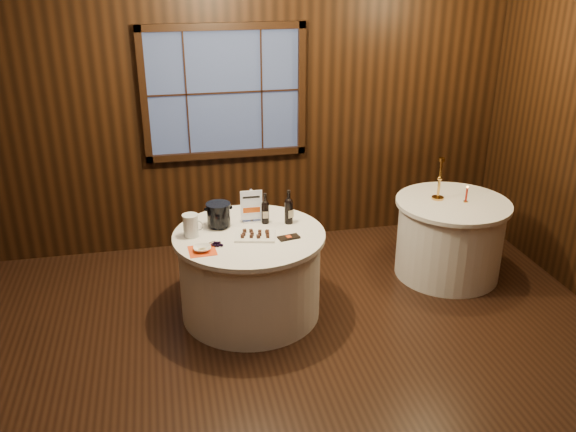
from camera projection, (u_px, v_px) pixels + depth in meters
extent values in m
plane|color=black|center=(272.00, 383.00, 4.50)|extent=(6.00, 6.00, 0.00)
cube|color=black|center=(225.00, 107.00, 6.15)|extent=(6.00, 0.02, 3.00)
cube|color=navy|center=(224.00, 92.00, 6.06)|extent=(1.50, 0.01, 1.20)
cylinder|color=white|center=(250.00, 276.00, 5.25)|extent=(1.20, 1.20, 0.73)
cylinder|color=white|center=(249.00, 235.00, 5.10)|extent=(1.28, 1.28, 0.04)
cylinder|color=white|center=(449.00, 240.00, 5.91)|extent=(1.00, 1.00, 0.73)
cylinder|color=white|center=(453.00, 203.00, 5.76)|extent=(1.08, 1.08, 0.04)
cube|color=silver|center=(252.00, 221.00, 5.31)|extent=(0.16, 0.09, 0.02)
cube|color=silver|center=(251.00, 205.00, 5.25)|extent=(0.02, 0.02, 0.29)
cube|color=silver|center=(251.00, 205.00, 5.24)|extent=(0.19, 0.01, 0.27)
cylinder|color=black|center=(265.00, 214.00, 5.25)|extent=(0.07, 0.07, 0.18)
sphere|color=black|center=(265.00, 204.00, 5.22)|extent=(0.07, 0.07, 0.07)
cylinder|color=black|center=(265.00, 199.00, 5.20)|extent=(0.02, 0.02, 0.08)
cylinder|color=black|center=(265.00, 195.00, 5.18)|extent=(0.03, 0.03, 0.02)
cube|color=beige|center=(266.00, 215.00, 5.22)|extent=(0.05, 0.01, 0.06)
cylinder|color=black|center=(289.00, 213.00, 5.25)|extent=(0.07, 0.07, 0.20)
sphere|color=black|center=(289.00, 202.00, 5.21)|extent=(0.07, 0.07, 0.07)
cylinder|color=black|center=(289.00, 196.00, 5.19)|extent=(0.03, 0.03, 0.09)
cylinder|color=black|center=(289.00, 192.00, 5.17)|extent=(0.03, 0.03, 0.02)
cube|color=beige|center=(290.00, 214.00, 5.21)|extent=(0.05, 0.02, 0.07)
cylinder|color=black|center=(219.00, 225.00, 5.21)|extent=(0.15, 0.15, 0.03)
cylinder|color=black|center=(219.00, 215.00, 5.17)|extent=(0.20, 0.20, 0.17)
cylinder|color=black|center=(218.00, 205.00, 5.13)|extent=(0.21, 0.21, 0.02)
cube|color=white|center=(255.00, 236.00, 5.02)|extent=(0.37, 0.29, 0.02)
cube|color=black|center=(289.00, 237.00, 5.00)|extent=(0.19, 0.12, 0.01)
cylinder|color=#3D3116|center=(209.00, 244.00, 4.87)|extent=(0.06, 0.03, 0.03)
cylinder|color=silver|center=(191.00, 226.00, 5.01)|extent=(0.12, 0.12, 0.18)
cylinder|color=silver|center=(190.00, 215.00, 4.97)|extent=(0.13, 0.13, 0.01)
torus|color=silver|center=(198.00, 224.00, 5.02)|extent=(0.09, 0.04, 0.09)
cube|color=#EA4513|center=(202.00, 251.00, 4.79)|extent=(0.22, 0.22, 0.00)
imported|color=white|center=(202.00, 249.00, 4.78)|extent=(0.14, 0.14, 0.03)
cylinder|color=gold|center=(438.00, 198.00, 5.80)|extent=(0.12, 0.12, 0.02)
cylinder|color=gold|center=(440.00, 179.00, 5.73)|extent=(0.03, 0.03, 0.36)
cylinder|color=gold|center=(442.00, 160.00, 5.65)|extent=(0.06, 0.06, 0.03)
cylinder|color=gold|center=(466.00, 202.00, 5.73)|extent=(0.04, 0.04, 0.01)
cylinder|color=#9B170B|center=(467.00, 194.00, 5.70)|extent=(0.02, 0.02, 0.13)
sphere|color=#FFB23F|center=(467.00, 187.00, 5.67)|extent=(0.02, 0.02, 0.02)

